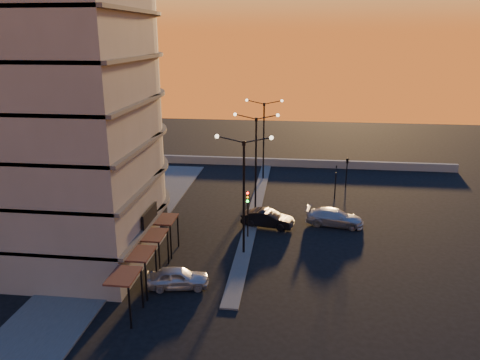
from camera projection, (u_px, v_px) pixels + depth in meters
The scene contains 14 objects.
ground at pixel (244, 253), 36.85m from camera, with size 120.00×120.00×0.00m, color black.
sidewalk_west at pixel (133, 226), 41.85m from camera, with size 5.00×40.00×0.12m, color #464644.
median at pixel (255, 208), 46.30m from camera, with size 1.20×36.00×0.12m, color #464644.
parapet at pixel (282, 163), 61.10m from camera, with size 44.00×0.50×1.00m, color gray.
building at pixel (59, 99), 34.98m from camera, with size 14.35×17.08×25.00m.
streetlamp_near at pixel (244, 186), 35.18m from camera, with size 4.32×0.32×9.51m.
streetlamp_mid at pixel (256, 154), 44.66m from camera, with size 4.32×0.32×9.51m.
streetlamp_far at pixel (264, 133), 54.13m from camera, with size 4.32×0.32×9.51m.
traffic_light_main at pixel (248, 206), 38.71m from camera, with size 0.28×0.44×4.25m.
signal_east_a at pixel (336, 181), 48.59m from camera, with size 0.13×0.16×3.60m.
signal_east_b at pixel (347, 161), 51.86m from camera, with size 0.42×1.99×3.60m.
car_hatchback at pixel (178, 278), 31.71m from camera, with size 1.70×4.23×1.44m, color #AFB1B7.
car_sedan at pixel (268, 218), 41.81m from camera, with size 1.61×4.61×1.52m, color black.
car_wagon at pixel (335, 217), 42.11m from camera, with size 2.10×5.15×1.50m, color #A8ABB0.
Camera 1 is at (3.84, -33.24, 16.49)m, focal length 35.00 mm.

